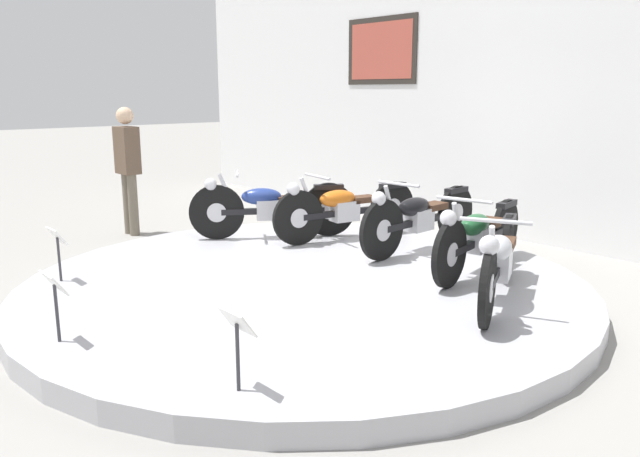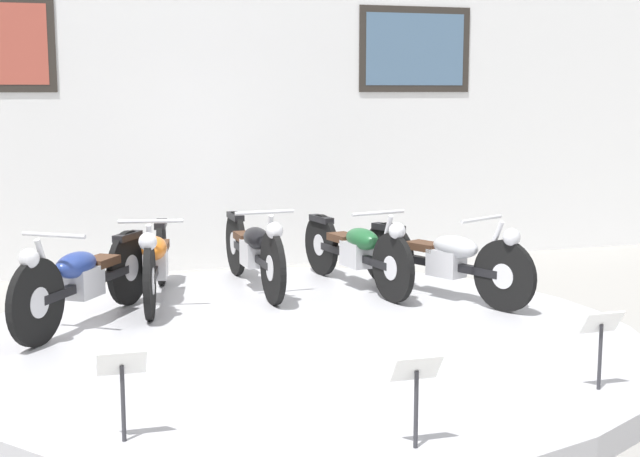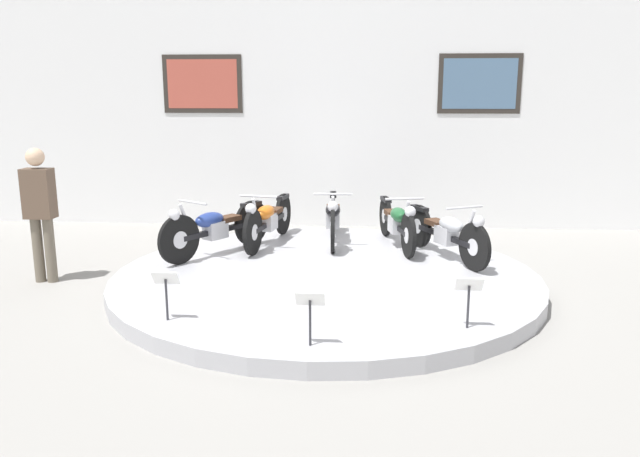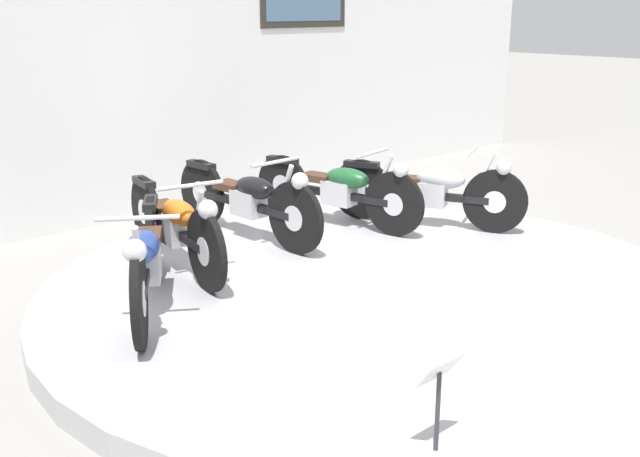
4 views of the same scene
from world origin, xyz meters
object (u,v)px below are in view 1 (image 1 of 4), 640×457
object	(u,v)px
motorcycle_orange	(344,207)
info_placard_front_right	(237,332)
motorcycle_silver	(498,259)
info_placard_front_centre	(55,292)
motorcycle_black	(419,216)
motorcycle_green	(478,234)
visitor_standing	(128,163)
motorcycle_blue	(270,206)
info_placard_front_left	(58,243)

from	to	relation	value
motorcycle_orange	info_placard_front_right	world-z (taller)	motorcycle_orange
motorcycle_silver	info_placard_front_centre	bearing A→B (deg)	-117.17
motorcycle_black	motorcycle_green	xyz separation A→B (m)	(0.94, -0.24, -0.01)
visitor_standing	motorcycle_blue	bearing A→B (deg)	22.69
motorcycle_blue	motorcycle_black	xyz separation A→B (m)	(1.58, 0.87, -0.00)
motorcycle_orange	motorcycle_green	distance (m)	1.89
info_placard_front_centre	info_placard_front_right	size ratio (longest dim) A/B	1.00
motorcycle_orange	info_placard_front_centre	distance (m)	3.83
motorcycle_silver	info_placard_front_right	bearing A→B (deg)	-92.50
info_placard_front_left	visitor_standing	bearing A→B (deg)	141.38
motorcycle_black	visitor_standing	size ratio (longest dim) A/B	1.17
motorcycle_orange	visitor_standing	size ratio (longest dim) A/B	1.15
info_placard_front_left	motorcycle_silver	bearing A→B (deg)	39.87
info_placard_front_right	visitor_standing	world-z (taller)	visitor_standing
info_placard_front_centre	info_placard_front_right	xyz separation A→B (m)	(1.47, 0.53, 0.00)
motorcycle_orange	motorcycle_black	bearing A→B (deg)	14.25
motorcycle_green	info_placard_front_centre	bearing A→B (deg)	-104.28
info_placard_front_right	motorcycle_green	bearing A→B (deg)	99.33
visitor_standing	motorcycle_silver	bearing A→B (deg)	9.20
motorcycle_silver	info_placard_front_left	size ratio (longest dim) A/B	3.50
motorcycle_orange	info_placard_front_right	bearing A→B (deg)	-52.85
motorcycle_black	visitor_standing	distance (m)	4.01
motorcycle_green	visitor_standing	xyz separation A→B (m)	(-4.54, -1.47, 0.42)
info_placard_front_left	info_placard_front_right	distance (m)	2.93
motorcycle_silver	visitor_standing	xyz separation A→B (m)	(-5.18, -0.84, 0.42)
motorcycle_blue	motorcycle_silver	size ratio (longest dim) A/B	0.95
motorcycle_black	info_placard_front_centre	distance (m)	3.95
motorcycle_blue	info_placard_front_left	xyz separation A→B (m)	(0.12, -2.55, -0.02)
motorcycle_blue	info_placard_front_centre	xyz separation A→B (m)	(1.58, -3.08, -0.02)
motorcycle_black	motorcycle_green	bearing A→B (deg)	-14.36
motorcycle_green	visitor_standing	world-z (taller)	visitor_standing
visitor_standing	info_placard_front_left	bearing A→B (deg)	-38.62
info_placard_front_left	info_placard_front_right	size ratio (longest dim) A/B	1.00
motorcycle_green	motorcycle_silver	size ratio (longest dim) A/B	1.08
motorcycle_blue	info_placard_front_left	distance (m)	2.55
motorcycle_black	motorcycle_green	world-z (taller)	motorcycle_black
motorcycle_black	info_placard_front_right	bearing A→B (deg)	-66.82
motorcycle_silver	visitor_standing	world-z (taller)	visitor_standing
motorcycle_blue	info_placard_front_left	bearing A→B (deg)	-87.41
info_placard_front_left	motorcycle_black	bearing A→B (deg)	66.76
info_placard_front_centre	visitor_standing	distance (m)	4.26
motorcycle_black	motorcycle_orange	bearing A→B (deg)	-165.75
info_placard_front_right	visitor_standing	xyz separation A→B (m)	(-5.07, 1.70, 0.43)
info_placard_front_left	motorcycle_orange	bearing A→B (deg)	80.66
motorcycle_blue	motorcycle_black	distance (m)	1.81
info_placard_front_left	visitor_standing	distance (m)	2.76
motorcycle_orange	info_placard_front_right	size ratio (longest dim) A/B	3.84
motorcycle_blue	motorcycle_green	size ratio (longest dim) A/B	0.87
motorcycle_blue	visitor_standing	world-z (taller)	visitor_standing
info_placard_front_centre	info_placard_front_right	world-z (taller)	same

